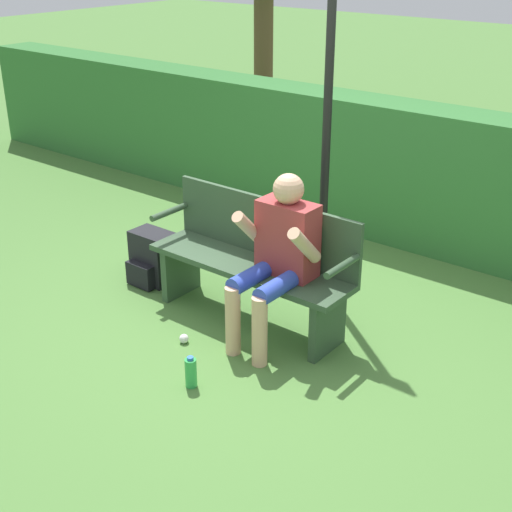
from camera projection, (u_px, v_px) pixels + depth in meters
ground_plane at (249, 320)px, 5.56m from camera, size 40.00×40.00×0.00m
hedge_back at (392, 171)px, 6.85m from camera, size 12.00×0.52×1.32m
park_bench at (254, 260)px, 5.40m from camera, size 1.68×0.44×0.96m
person_seated at (278, 251)px, 5.03m from camera, size 0.57×0.64×1.25m
backpack at (152, 258)px, 6.09m from camera, size 0.36×0.32×0.45m
water_bottle at (191, 372)px, 4.71m from camera, size 0.08×0.08×0.23m
signpost at (328, 84)px, 5.43m from camera, size 0.44×0.09×2.98m
litter_crumple at (184, 339)px, 5.24m from camera, size 0.07×0.07×0.07m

